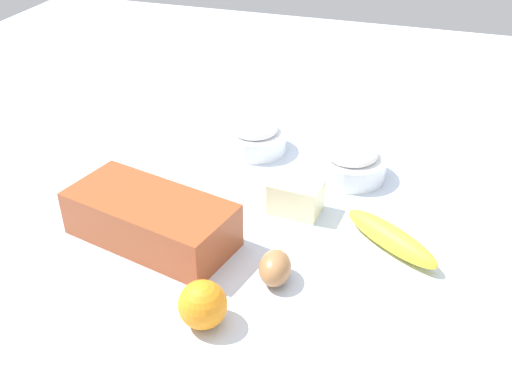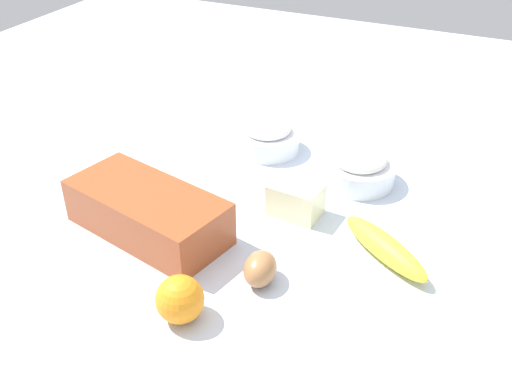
{
  "view_description": "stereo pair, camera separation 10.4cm",
  "coord_description": "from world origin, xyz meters",
  "px_view_note": "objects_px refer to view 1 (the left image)",
  "views": [
    {
      "loc": [
        -0.27,
        0.83,
        0.61
      ],
      "look_at": [
        0.0,
        0.0,
        0.04
      ],
      "focal_mm": 41.3,
      "sensor_mm": 36.0,
      "label": 1
    },
    {
      "loc": [
        -0.37,
        0.8,
        0.61
      ],
      "look_at": [
        0.0,
        0.0,
        0.04
      ],
      "focal_mm": 41.3,
      "sensor_mm": 36.0,
      "label": 2
    }
  ],
  "objects_px": {
    "loaf_pan": "(151,218)",
    "orange_fruit": "(203,305)",
    "sugar_bowl": "(255,136)",
    "egg_near_butter": "(275,268)",
    "butter_block": "(296,197)",
    "flour_bowl": "(351,162)",
    "banana": "(391,238)"
  },
  "relations": [
    {
      "from": "loaf_pan",
      "to": "orange_fruit",
      "type": "bearing_deg",
      "value": 148.11
    },
    {
      "from": "sugar_bowl",
      "to": "egg_near_butter",
      "type": "xyz_separation_m",
      "value": [
        -0.16,
        0.39,
        -0.01
      ]
    },
    {
      "from": "sugar_bowl",
      "to": "butter_block",
      "type": "xyz_separation_m",
      "value": [
        -0.14,
        0.2,
        -0.0
      ]
    },
    {
      "from": "loaf_pan",
      "to": "flour_bowl",
      "type": "relative_size",
      "value": 2.19
    },
    {
      "from": "banana",
      "to": "butter_block",
      "type": "relative_size",
      "value": 2.11
    },
    {
      "from": "sugar_bowl",
      "to": "flour_bowl",
      "type": "bearing_deg",
      "value": 167.95
    },
    {
      "from": "orange_fruit",
      "to": "egg_near_butter",
      "type": "height_order",
      "value": "orange_fruit"
    },
    {
      "from": "flour_bowl",
      "to": "orange_fruit",
      "type": "height_order",
      "value": "flour_bowl"
    },
    {
      "from": "banana",
      "to": "butter_block",
      "type": "distance_m",
      "value": 0.18
    },
    {
      "from": "loaf_pan",
      "to": "flour_bowl",
      "type": "xyz_separation_m",
      "value": [
        -0.28,
        -0.31,
        -0.01
      ]
    },
    {
      "from": "flour_bowl",
      "to": "sugar_bowl",
      "type": "relative_size",
      "value": 1.04
    },
    {
      "from": "orange_fruit",
      "to": "egg_near_butter",
      "type": "bearing_deg",
      "value": -120.69
    },
    {
      "from": "butter_block",
      "to": "egg_near_butter",
      "type": "xyz_separation_m",
      "value": [
        -0.02,
        0.19,
        -0.01
      ]
    },
    {
      "from": "flour_bowl",
      "to": "banana",
      "type": "height_order",
      "value": "flour_bowl"
    },
    {
      "from": "flour_bowl",
      "to": "butter_block",
      "type": "relative_size",
      "value": 1.53
    },
    {
      "from": "loaf_pan",
      "to": "sugar_bowl",
      "type": "relative_size",
      "value": 2.27
    },
    {
      "from": "banana",
      "to": "egg_near_butter",
      "type": "bearing_deg",
      "value": 41.14
    },
    {
      "from": "butter_block",
      "to": "loaf_pan",
      "type": "bearing_deg",
      "value": 36.83
    },
    {
      "from": "butter_block",
      "to": "egg_near_butter",
      "type": "bearing_deg",
      "value": 95.52
    },
    {
      "from": "loaf_pan",
      "to": "sugar_bowl",
      "type": "bearing_deg",
      "value": -87.73
    },
    {
      "from": "loaf_pan",
      "to": "banana",
      "type": "distance_m",
      "value": 0.4
    },
    {
      "from": "flour_bowl",
      "to": "sugar_bowl",
      "type": "xyz_separation_m",
      "value": [
        0.21,
        -0.05,
        -0.0
      ]
    },
    {
      "from": "loaf_pan",
      "to": "banana",
      "type": "bearing_deg",
      "value": -152.46
    },
    {
      "from": "sugar_bowl",
      "to": "butter_block",
      "type": "distance_m",
      "value": 0.24
    },
    {
      "from": "loaf_pan",
      "to": "egg_near_butter",
      "type": "bearing_deg",
      "value": -176.53
    },
    {
      "from": "loaf_pan",
      "to": "butter_block",
      "type": "distance_m",
      "value": 0.26
    },
    {
      "from": "sugar_bowl",
      "to": "loaf_pan",
      "type": "bearing_deg",
      "value": 79.32
    },
    {
      "from": "sugar_bowl",
      "to": "egg_near_butter",
      "type": "distance_m",
      "value": 0.42
    },
    {
      "from": "sugar_bowl",
      "to": "banana",
      "type": "xyz_separation_m",
      "value": [
        -0.32,
        0.25,
        -0.01
      ]
    },
    {
      "from": "flour_bowl",
      "to": "egg_near_butter",
      "type": "relative_size",
      "value": 2.03
    },
    {
      "from": "loaf_pan",
      "to": "orange_fruit",
      "type": "distance_m",
      "value": 0.22
    },
    {
      "from": "loaf_pan",
      "to": "egg_near_butter",
      "type": "relative_size",
      "value": 4.45
    }
  ]
}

